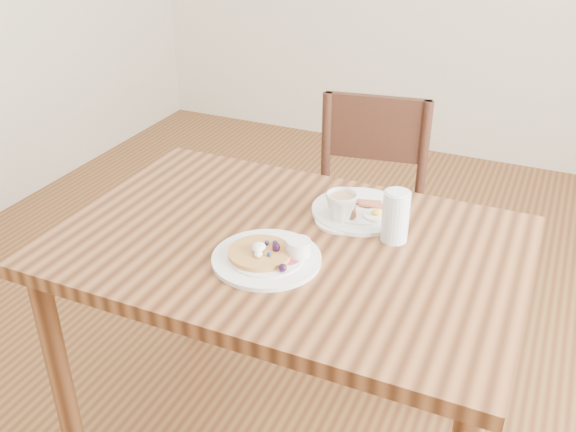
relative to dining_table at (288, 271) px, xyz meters
The scene contains 6 objects.
dining_table is the anchor object (origin of this frame).
chair_far 0.72m from the dining_table, 90.20° to the left, with size 0.48×0.48×0.88m.
pancake_plate 0.16m from the dining_table, 91.38° to the right, with size 0.27×0.27×0.06m.
breakfast_plate 0.27m from the dining_table, 60.91° to the left, with size 0.27×0.27×0.04m.
teacup_saucer 0.22m from the dining_table, 56.80° to the left, with size 0.14×0.14×0.09m.
water_glass 0.32m from the dining_table, 24.35° to the left, with size 0.07×0.07×0.14m, color silver.
Camera 1 is at (0.58, -1.30, 1.61)m, focal length 40.00 mm.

